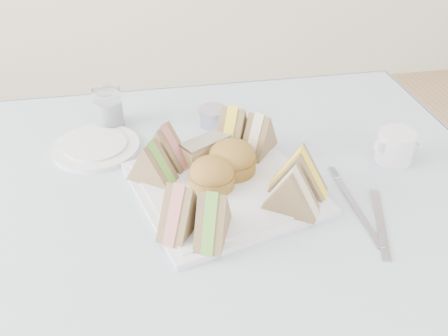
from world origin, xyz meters
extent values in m
cube|color=silver|center=(0.00, 0.00, 0.74)|extent=(1.02, 1.02, 0.01)
cube|color=silver|center=(-0.01, 0.07, 0.75)|extent=(0.37, 0.37, 0.01)
cylinder|color=olive|center=(-0.03, 0.07, 0.79)|extent=(0.10, 0.10, 0.05)
cylinder|color=olive|center=(0.01, 0.11, 0.79)|extent=(0.12, 0.12, 0.06)
cube|color=#DFBA88|center=(-0.03, 0.16, 0.78)|extent=(0.10, 0.08, 0.05)
cylinder|color=silver|center=(-0.24, 0.25, 0.75)|extent=(0.18, 0.18, 0.01)
cylinder|color=white|center=(-0.21, 0.34, 0.79)|extent=(0.06, 0.06, 0.09)
cylinder|color=#AAA6C1|center=(0.01, 0.31, 0.76)|extent=(0.08, 0.08, 0.04)
cube|color=#AAA6C1|center=(0.23, -0.07, 0.75)|extent=(0.07, 0.18, 0.00)
cube|color=#AAA6C1|center=(0.20, -0.03, 0.75)|extent=(0.01, 0.19, 0.00)
cylinder|color=silver|center=(0.33, 0.11, 0.78)|extent=(0.09, 0.09, 0.06)
camera|label=1|loc=(-0.14, -0.64, 1.30)|focal=40.00mm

